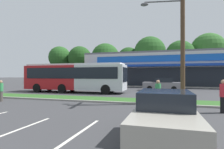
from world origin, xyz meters
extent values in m
cube|color=#2D5B23|center=(0.00, 14.00, 0.06)|extent=(56.00, 2.20, 0.12)
cube|color=gray|center=(0.00, 12.78, 0.06)|extent=(56.00, 0.24, 0.12)
cube|color=silver|center=(-0.73, 5.34, 0.00)|extent=(0.12, 4.80, 0.01)
cube|color=silver|center=(1.55, 5.61, 0.00)|extent=(0.12, 4.80, 0.01)
cube|color=beige|center=(3.10, 36.62, 2.82)|extent=(25.26, 13.04, 5.64)
cube|color=black|center=(3.10, 30.06, 1.69)|extent=(21.22, 0.08, 2.93)
cube|color=#14389E|center=(3.10, 29.40, 3.50)|extent=(23.74, 1.40, 0.35)
cube|color=#1959AD|center=(3.10, 30.02, 4.62)|extent=(20.21, 0.16, 1.01)
cube|color=slate|center=(3.10, 36.62, 5.79)|extent=(25.26, 13.04, 0.30)
cylinder|color=#473323|center=(-22.55, 42.32, 2.26)|extent=(0.44, 0.44, 4.51)
sphere|color=#23511E|center=(-22.55, 42.32, 6.71)|extent=(5.85, 5.85, 5.85)
cylinder|color=#473323|center=(-16.66, 42.38, 2.09)|extent=(0.44, 0.44, 4.18)
sphere|color=#1E4719|center=(-16.66, 42.38, 6.42)|extent=(5.99, 5.99, 5.99)
cylinder|color=#473323|center=(-10.89, 45.90, 1.95)|extent=(0.44, 0.44, 3.90)
sphere|color=#23511E|center=(-10.89, 45.90, 6.71)|extent=(7.50, 7.50, 7.50)
cylinder|color=#473323|center=(-4.53, 45.76, 2.07)|extent=(0.44, 0.44, 4.14)
sphere|color=#1E4719|center=(-4.53, 45.76, 6.27)|extent=(5.68, 5.68, 5.68)
cylinder|color=#473323|center=(0.90, 45.01, 2.35)|extent=(0.44, 0.44, 4.70)
sphere|color=#23511E|center=(0.90, 45.01, 7.57)|extent=(7.64, 7.64, 7.64)
cylinder|color=#473323|center=(7.74, 43.68, 2.07)|extent=(0.44, 0.44, 4.13)
sphere|color=#23511E|center=(7.74, 43.68, 6.56)|extent=(6.49, 6.49, 6.49)
cylinder|color=#473323|center=(13.95, 46.02, 2.41)|extent=(0.44, 0.44, 4.83)
sphere|color=#2D6026|center=(13.95, 46.02, 7.71)|extent=(7.70, 7.70, 7.70)
cylinder|color=#4C3826|center=(5.54, 13.94, 4.94)|extent=(0.30, 0.30, 9.88)
cylinder|color=#59595B|center=(4.25, 13.72, 7.12)|extent=(2.58, 0.54, 0.10)
ellipsoid|color=#59595B|center=(2.97, 13.50, 6.97)|extent=(0.56, 0.32, 0.24)
cube|color=#AD191E|center=(-8.19, 19.06, 1.70)|extent=(6.50, 2.66, 2.70)
cube|color=silver|center=(-2.33, 19.15, 1.70)|extent=(5.32, 2.64, 2.70)
cube|color=silver|center=(-5.55, 19.10, 3.15)|extent=(11.30, 2.48, 0.20)
cube|color=black|center=(-5.53, 17.80, 2.19)|extent=(10.80, 0.24, 1.19)
cube|color=black|center=(0.34, 19.20, 2.02)|extent=(0.10, 2.17, 1.51)
cylinder|color=black|center=(-1.47, 20.34, 0.50)|extent=(1.00, 0.32, 1.00)
cylinder|color=black|center=(-1.43, 18.00, 0.50)|extent=(1.00, 0.32, 1.00)
cylinder|color=black|center=(-6.45, 20.26, 0.50)|extent=(1.00, 0.32, 1.00)
cylinder|color=black|center=(-6.41, 17.91, 0.50)|extent=(1.00, 0.32, 1.00)
cylinder|color=black|center=(-9.68, 20.20, 0.50)|extent=(1.00, 0.32, 1.00)
cylinder|color=black|center=(-9.64, 17.86, 0.50)|extent=(1.00, 0.32, 1.00)
cube|color=slate|center=(3.98, 24.16, 0.69)|extent=(4.61, 1.84, 0.75)
cube|color=black|center=(4.21, 24.16, 1.34)|extent=(2.08, 1.62, 0.55)
cylinder|color=black|center=(2.55, 23.29, 0.32)|extent=(0.64, 0.22, 0.64)
cylinder|color=black|center=(2.55, 25.03, 0.32)|extent=(0.64, 0.22, 0.64)
cylinder|color=black|center=(5.41, 23.29, 0.32)|extent=(0.64, 0.22, 0.64)
cylinder|color=black|center=(5.41, 25.03, 0.32)|extent=(0.64, 0.22, 0.64)
cube|color=#9E998C|center=(4.33, 6.51, 0.64)|extent=(1.76, 4.28, 0.64)
cube|color=black|center=(4.33, 6.72, 1.21)|extent=(1.55, 1.92, 0.51)
cylinder|color=black|center=(3.50, 5.18, 0.32)|extent=(0.22, 0.64, 0.64)
cylinder|color=black|center=(5.16, 7.84, 0.32)|extent=(0.22, 0.64, 0.64)
cylinder|color=black|center=(3.50, 7.84, 0.32)|extent=(0.22, 0.64, 0.64)
cube|color=#9E998C|center=(-5.48, 24.70, 0.65)|extent=(4.42, 1.78, 0.67)
cube|color=black|center=(-5.26, 24.70, 1.22)|extent=(1.99, 1.57, 0.46)
cylinder|color=black|center=(-6.85, 23.86, 0.32)|extent=(0.64, 0.22, 0.64)
cylinder|color=black|center=(-6.85, 25.55, 0.32)|extent=(0.64, 0.22, 0.64)
cylinder|color=black|center=(-4.11, 23.86, 0.32)|extent=(0.64, 0.22, 0.64)
cylinder|color=black|center=(-4.11, 25.55, 0.32)|extent=(0.64, 0.22, 0.64)
cylinder|color=black|center=(7.26, 11.32, 0.42)|extent=(0.30, 0.30, 0.84)
cylinder|color=red|center=(7.26, 11.32, 1.17)|extent=(0.35, 0.35, 0.66)
sphere|color=tan|center=(7.26, 11.32, 1.62)|extent=(0.23, 0.23, 0.23)
cylinder|color=#47423D|center=(-7.40, 11.18, 0.38)|extent=(0.27, 0.27, 0.76)
cylinder|color=#338C4C|center=(-7.40, 11.18, 1.06)|extent=(0.32, 0.32, 0.60)
sphere|color=tan|center=(-7.40, 11.18, 1.46)|extent=(0.21, 0.21, 0.21)
cylinder|color=#47423D|center=(3.96, 11.68, 0.41)|extent=(0.29, 0.29, 0.81)
cylinder|color=#338C4C|center=(3.96, 11.68, 1.13)|extent=(0.34, 0.34, 0.64)
sphere|color=tan|center=(3.96, 11.68, 1.57)|extent=(0.22, 0.22, 0.22)
camera|label=1|loc=(4.32, 0.84, 1.97)|focal=28.46mm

